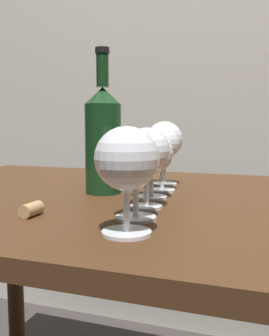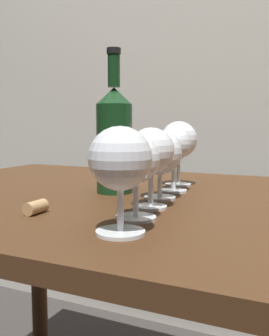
# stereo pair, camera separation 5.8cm
# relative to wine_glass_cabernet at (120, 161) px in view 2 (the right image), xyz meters

# --- Properties ---
(back_wall) EXTENTS (5.00, 0.08, 2.60)m
(back_wall) POSITION_rel_wine_glass_cabernet_xyz_m (-0.01, 1.09, 0.48)
(back_wall) COLOR beige
(back_wall) RESTS_ON ground_plane
(dining_table) EXTENTS (1.40, 0.81, 0.72)m
(dining_table) POSITION_rel_wine_glass_cabernet_xyz_m (-0.01, 0.28, -0.19)
(dining_table) COLOR #472B16
(dining_table) RESTS_ON ground_plane
(wine_glass_cabernet) EXTENTS (0.09, 0.09, 0.15)m
(wine_glass_cabernet) POSITION_rel_wine_glass_cabernet_xyz_m (0.00, 0.00, 0.00)
(wine_glass_cabernet) COLOR white
(wine_glass_cabernet) RESTS_ON dining_table
(wine_glass_pinot) EXTENTS (0.07, 0.07, 0.13)m
(wine_glass_pinot) POSITION_rel_wine_glass_cabernet_xyz_m (-0.02, 0.08, -0.01)
(wine_glass_pinot) COLOR white
(wine_glass_pinot) RESTS_ON dining_table
(wine_glass_merlot) EXTENTS (0.08, 0.08, 0.14)m
(wine_glass_merlot) POSITION_rel_wine_glass_cabernet_xyz_m (-0.02, 0.16, 0.00)
(wine_glass_merlot) COLOR white
(wine_glass_merlot) RESTS_ON dining_table
(wine_glass_chardonnay) EXTENTS (0.09, 0.09, 0.13)m
(wine_glass_chardonnay) POSITION_rel_wine_glass_cabernet_xyz_m (-0.04, 0.25, -0.01)
(wine_glass_chardonnay) COLOR white
(wine_glass_chardonnay) RESTS_ON dining_table
(wine_glass_white) EXTENTS (0.07, 0.07, 0.14)m
(wine_glass_white) POSITION_rel_wine_glass_cabernet_xyz_m (-0.04, 0.34, 0.00)
(wine_glass_white) COLOR white
(wine_glass_white) RESTS_ON dining_table
(wine_glass_amber) EXTENTS (0.09, 0.09, 0.15)m
(wine_glass_amber) POSITION_rel_wine_glass_cabernet_xyz_m (-0.06, 0.42, 0.01)
(wine_glass_amber) COLOR white
(wine_glass_amber) RESTS_ON dining_table
(wine_bottle) EXTENTS (0.08, 0.08, 0.30)m
(wine_bottle) POSITION_rel_wine_glass_cabernet_xyz_m (-0.16, 0.27, 0.02)
(wine_bottle) COLOR #143819
(wine_bottle) RESTS_ON dining_table
(cork) EXTENTS (0.02, 0.04, 0.02)m
(cork) POSITION_rel_wine_glass_cabernet_xyz_m (-0.18, 0.05, -0.09)
(cork) COLOR tan
(cork) RESTS_ON dining_table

